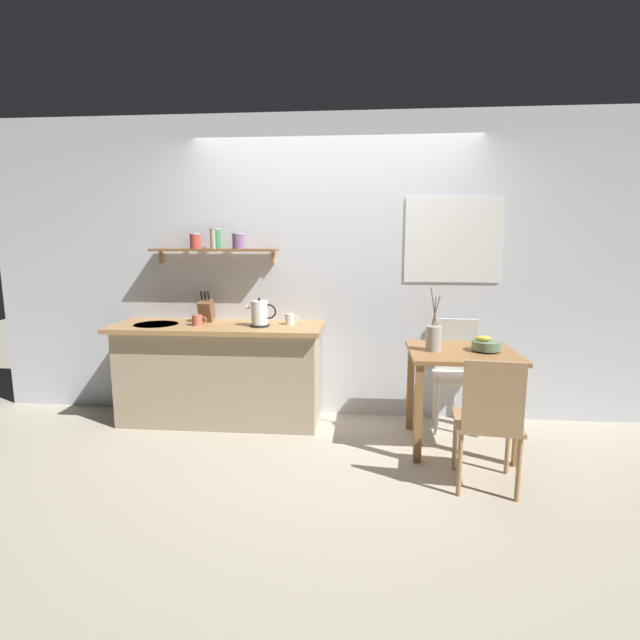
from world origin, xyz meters
TOP-DOWN VIEW (x-y plane):
  - ground_plane at (0.00, 0.00)m, footprint 14.00×14.00m
  - back_wall at (0.20, 0.65)m, footprint 6.80×0.11m
  - kitchen_counter at (-1.00, 0.32)m, footprint 1.83×0.63m
  - wall_shelf at (-1.05, 0.49)m, footprint 1.14×0.20m
  - dining_table at (1.03, -0.03)m, footprint 0.81×0.74m
  - dining_chair_near at (1.07, -0.72)m, footprint 0.46×0.47m
  - dining_chair_far at (1.08, 0.42)m, footprint 0.43×0.44m
  - fruit_bowl at (1.20, -0.03)m, footprint 0.22×0.22m
  - twig_vase at (0.80, -0.05)m, footprint 0.12×0.12m
  - electric_kettle at (-0.61, 0.25)m, footprint 0.25×0.17m
  - knife_block at (-1.14, 0.43)m, footprint 0.11×0.17m
  - coffee_mug_by_sink at (-1.16, 0.25)m, footprint 0.13×0.09m
  - coffee_mug_spare at (-0.37, 0.37)m, footprint 0.12×0.08m

SIDE VIEW (x-z plane):
  - ground_plane at x=0.00m, z-range 0.00..0.00m
  - kitchen_counter at x=-1.00m, z-range 0.01..0.89m
  - dining_chair_near at x=1.07m, z-range 0.05..0.95m
  - dining_chair_far at x=1.08m, z-range 0.05..0.98m
  - dining_table at x=1.03m, z-range 0.24..1.02m
  - fruit_bowl at x=1.20m, z-range 0.76..0.88m
  - twig_vase at x=0.80m, z-range 0.63..1.12m
  - coffee_mug_by_sink at x=-1.16m, z-range 0.89..0.98m
  - coffee_mug_spare at x=-0.37m, z-range 0.89..0.98m
  - knife_block at x=-1.14m, z-range 0.85..1.14m
  - electric_kettle at x=-0.61m, z-range 0.87..1.12m
  - back_wall at x=0.20m, z-range 0.00..2.70m
  - wall_shelf at x=-1.05m, z-range 1.41..1.72m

